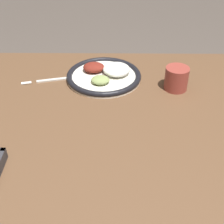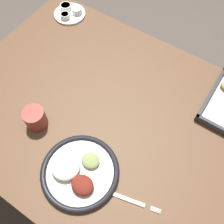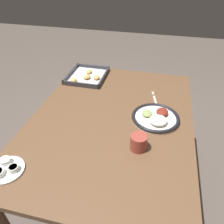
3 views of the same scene
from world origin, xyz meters
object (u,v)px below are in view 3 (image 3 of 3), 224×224
Objects in this scene: fork at (155,101)px; dinner_plate at (156,118)px; drinking_cup at (138,142)px; saucer_plate at (6,169)px; baking_tray at (87,76)px.

dinner_plate is at bearing 171.32° from fork.
drinking_cup reaches higher than fork.
saucer_plate is 0.89m from baking_tray.
drinking_cup is (0.26, -0.53, 0.03)m from saucer_plate.
baking_tray is (0.38, 0.53, -0.00)m from dinner_plate.
drinking_cup is at bearing 164.88° from dinner_plate.
baking_tray is at bearing -4.11° from saucer_plate.
drinking_cup is at bearing -63.52° from saucer_plate.
dinner_plate is 1.28× the size of fork.
dinner_plate reaches higher than saucer_plate.
dinner_plate is 1.77× the size of saucer_plate.
saucer_plate is at bearing 130.38° from dinner_plate.
dinner_plate reaches higher than fork.
saucer_plate reaches higher than fork.
baking_tray is (0.20, 0.52, 0.01)m from fork.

